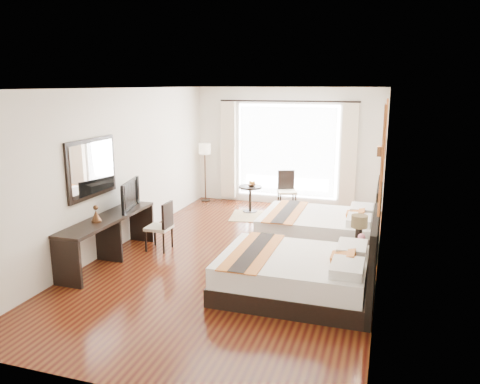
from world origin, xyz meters
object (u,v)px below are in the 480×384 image
(vase, at_px, (361,244))
(floor_lamp, at_px, (205,153))
(television, at_px, (125,195))
(window_chair, at_px, (287,198))
(nightstand, at_px, (358,259))
(side_table, at_px, (250,199))
(console_desk, at_px, (109,239))
(desk_chair, at_px, (160,235))
(table_lamp, at_px, (359,223))
(fruit_bowl, at_px, (252,185))
(bed_near, at_px, (300,273))
(bed_far, at_px, (323,227))

(vase, height_order, floor_lamp, floor_lamp)
(television, bearing_deg, window_chair, -43.05)
(nightstand, xyz_separation_m, side_table, (-2.60, 2.95, 0.06))
(window_chair, bearing_deg, console_desk, -47.94)
(desk_chair, height_order, side_table, desk_chair)
(table_lamp, distance_m, console_desk, 4.04)
(table_lamp, height_order, fruit_bowl, table_lamp)
(bed_near, relative_size, vase, 16.93)
(bed_near, bearing_deg, fruit_bowl, 115.24)
(bed_near, xyz_separation_m, floor_lamp, (-3.25, 4.58, 0.91))
(bed_far, xyz_separation_m, window_chair, (-1.14, 2.20, -0.04))
(bed_near, height_order, nightstand, bed_near)
(nightstand, distance_m, television, 4.01)
(floor_lamp, bearing_deg, fruit_bowl, -25.51)
(desk_chair, bearing_deg, table_lamp, -179.12)
(floor_lamp, bearing_deg, desk_chair, -81.05)
(bed_near, bearing_deg, vase, 45.12)
(bed_near, bearing_deg, bed_far, 89.99)
(floor_lamp, relative_size, window_chair, 1.61)
(bed_far, xyz_separation_m, side_table, (-1.88, 1.69, -0.00))
(bed_far, distance_m, console_desk, 3.77)
(bed_near, distance_m, floor_lamp, 5.68)
(television, height_order, desk_chair, television)
(desk_chair, distance_m, window_chair, 3.73)
(table_lamp, height_order, console_desk, table_lamp)
(bed_far, bearing_deg, fruit_bowl, 137.58)
(console_desk, relative_size, window_chair, 2.45)
(bed_near, distance_m, window_chair, 4.57)
(nightstand, xyz_separation_m, table_lamp, (-0.02, 0.15, 0.53))
(bed_near, relative_size, window_chair, 2.36)
(bed_far, relative_size, television, 2.43)
(nightstand, bearing_deg, side_table, 131.42)
(bed_far, height_order, table_lamp, bed_far)
(desk_chair, relative_size, floor_lamp, 0.60)
(bed_far, height_order, vase, bed_far)
(desk_chair, relative_size, fruit_bowl, 4.55)
(side_table, bearing_deg, bed_far, -41.87)
(vase, bearing_deg, window_chair, 117.41)
(side_table, xyz_separation_m, fruit_bowl, (0.04, -0.00, 0.33))
(bed_far, xyz_separation_m, table_lamp, (0.70, -1.11, 0.46))
(floor_lamp, bearing_deg, console_desk, -89.87)
(bed_near, bearing_deg, table_lamp, 57.90)
(console_desk, distance_m, fruit_bowl, 3.89)
(console_desk, bearing_deg, table_lamp, 11.83)
(side_table, height_order, window_chair, window_chair)
(vase, relative_size, side_table, 0.20)
(television, height_order, window_chair, television)
(vase, relative_size, desk_chair, 0.14)
(desk_chair, height_order, floor_lamp, floor_lamp)
(desk_chair, xyz_separation_m, window_chair, (1.55, 3.39, 0.01))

